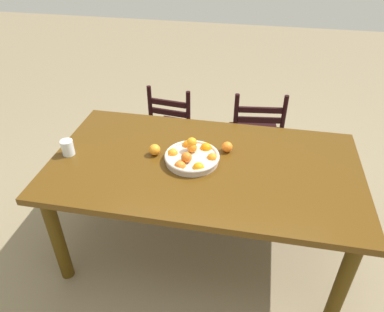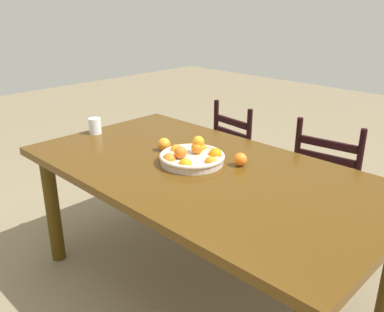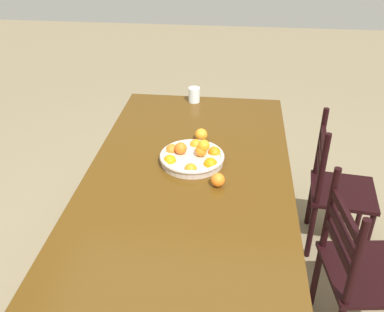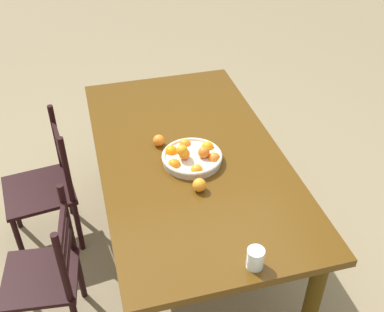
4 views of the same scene
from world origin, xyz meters
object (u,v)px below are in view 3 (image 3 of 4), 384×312
(orange_loose_0, at_px, (201,135))
(fruit_bowl, at_px, (192,157))
(drinking_glass, at_px, (194,95))
(dining_table, at_px, (189,185))
(chair_by_cabinet, at_px, (362,271))
(orange_loose_1, at_px, (218,180))
(chair_near_window, at_px, (336,189))

(orange_loose_0, bearing_deg, fruit_bowl, -5.66)
(fruit_bowl, height_order, orange_loose_0, fruit_bowl)
(drinking_glass, bearing_deg, dining_table, 4.44)
(chair_by_cabinet, bearing_deg, fruit_bowl, 59.01)
(drinking_glass, bearing_deg, orange_loose_0, 10.35)
(dining_table, bearing_deg, fruit_bowl, 174.48)
(fruit_bowl, height_order, orange_loose_1, fruit_bowl)
(dining_table, distance_m, fruit_bowl, 0.15)
(dining_table, relative_size, chair_near_window, 2.17)
(orange_loose_1, bearing_deg, drinking_glass, -167.39)
(fruit_bowl, relative_size, orange_loose_0, 4.73)
(orange_loose_0, xyz_separation_m, drinking_glass, (-0.56, -0.10, 0.01))
(chair_near_window, relative_size, orange_loose_0, 12.13)
(dining_table, distance_m, chair_by_cabinet, 0.96)
(orange_loose_1, bearing_deg, fruit_bowl, -143.98)
(chair_near_window, distance_m, orange_loose_0, 0.93)
(dining_table, relative_size, chair_by_cabinet, 2.12)
(dining_table, distance_m, orange_loose_1, 0.24)
(dining_table, height_order, fruit_bowl, fruit_bowl)
(drinking_glass, bearing_deg, fruit_bowl, 5.41)
(orange_loose_1, relative_size, drinking_glass, 0.68)
(chair_near_window, height_order, fruit_bowl, fruit_bowl)
(chair_near_window, bearing_deg, dining_table, 121.23)
(orange_loose_0, distance_m, orange_loose_1, 0.48)
(chair_by_cabinet, relative_size, fruit_bowl, 2.63)
(orange_loose_0, bearing_deg, chair_near_window, 94.98)
(dining_table, distance_m, drinking_glass, 0.90)
(chair_by_cabinet, distance_m, fruit_bowl, 1.02)
(dining_table, bearing_deg, orange_loose_0, 174.37)
(chair_by_cabinet, distance_m, drinking_glass, 1.57)
(fruit_bowl, bearing_deg, chair_by_cabinet, 66.26)
(dining_table, distance_m, orange_loose_0, 0.36)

